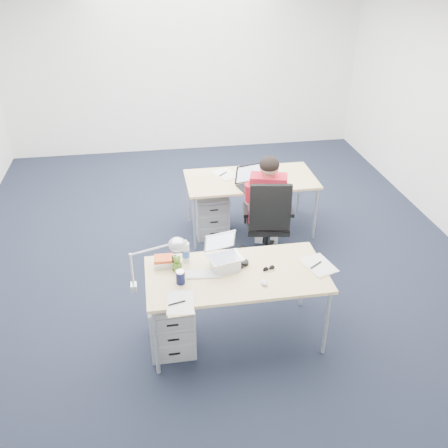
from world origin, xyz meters
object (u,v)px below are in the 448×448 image
object	(u,v)px
seated_person	(268,205)
cordless_phone	(175,263)
wireless_keyboard	(203,274)
can_koozie	(180,277)
drawer_pedestal_far	(211,213)
far_cup	(276,169)
drawer_pedestal_near	(171,321)
headphones	(235,263)
desk_lamp	(149,264)
book_stack	(164,261)
office_chair	(267,239)
computer_mouse	(264,283)
desk_far	(251,182)
sunglasses	(269,269)
silver_laptop	(225,254)
desk_near	(236,277)
bear_figurine	(177,264)
water_bottle	(186,251)
dark_laptop	(255,177)

from	to	relation	value
seated_person	cordless_phone	bearing A→B (deg)	-116.83
wireless_keyboard	can_koozie	size ratio (longest dim) A/B	2.37
drawer_pedestal_far	far_cup	xyz separation A→B (m)	(0.85, 0.09, 0.50)
drawer_pedestal_near	headphones	size ratio (longest dim) A/B	2.24
wireless_keyboard	desk_lamp	bearing A→B (deg)	-159.89
book_stack	headphones	bearing A→B (deg)	-8.20
office_chair	headphones	xyz separation A→B (m)	(-0.57, -1.06, 0.44)
seated_person	computer_mouse	world-z (taller)	seated_person
desk_far	cordless_phone	world-z (taller)	cordless_phone
sunglasses	silver_laptop	bearing A→B (deg)	151.39
desk_near	bear_figurine	world-z (taller)	bear_figurine
silver_laptop	bear_figurine	xyz separation A→B (m)	(-0.43, 0.02, -0.07)
desk_near	silver_laptop	size ratio (longest dim) A/B	5.16
sunglasses	far_cup	distance (m)	2.15
water_bottle	dark_laptop	distance (m)	1.72
desk_lamp	drawer_pedestal_near	bearing A→B (deg)	39.62
computer_mouse	water_bottle	distance (m)	0.78
seated_person	cordless_phone	distance (m)	1.70
desk_lamp	cordless_phone	bearing A→B (deg)	56.45
wireless_keyboard	sunglasses	bearing A→B (deg)	3.57
water_bottle	silver_laptop	bearing A→B (deg)	-26.21
drawer_pedestal_far	book_stack	bearing A→B (deg)	-110.88
desk_far	wireless_keyboard	bearing A→B (deg)	-113.53
office_chair	sunglasses	world-z (taller)	office_chair
book_stack	drawer_pedestal_near	bearing A→B (deg)	-85.11
desk_far	water_bottle	world-z (taller)	water_bottle
computer_mouse	desk_near	bearing A→B (deg)	130.25
desk_near	computer_mouse	size ratio (longest dim) A/B	18.16
dark_laptop	drawer_pedestal_near	bearing A→B (deg)	-138.38
seated_person	computer_mouse	bearing A→B (deg)	-88.69
desk_far	drawer_pedestal_far	bearing A→B (deg)	176.91
drawer_pedestal_near	seated_person	bearing A→B (deg)	48.50
computer_mouse	headphones	xyz separation A→B (m)	(-0.19, 0.33, 0.00)
drawer_pedestal_near	desk_lamp	distance (m)	0.72
computer_mouse	far_cup	xyz separation A→B (m)	(0.69, 2.26, 0.03)
office_chair	dark_laptop	distance (m)	0.75
silver_laptop	water_bottle	size ratio (longest dim) A/B	1.37
seated_person	silver_laptop	xyz separation A→B (m)	(-0.71, -1.28, 0.24)
drawer_pedestal_far	headphones	size ratio (longest dim) A/B	2.24
desk_far	wireless_keyboard	distance (m)	2.10
water_bottle	sunglasses	xyz separation A→B (m)	(0.72, -0.25, -0.10)
headphones	office_chair	bearing A→B (deg)	71.57
drawer_pedestal_near	cordless_phone	size ratio (longest dim) A/B	3.61
dark_laptop	headphones	bearing A→B (deg)	-123.20
drawer_pedestal_near	wireless_keyboard	bearing A→B (deg)	6.18
desk_near	sunglasses	world-z (taller)	sunglasses
desk_near	bear_figurine	size ratio (longest dim) A/B	9.59
water_bottle	book_stack	size ratio (longest dim) A/B	1.21
desk_near	seated_person	bearing A→B (deg)	65.59
computer_mouse	seated_person	bearing A→B (deg)	68.75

